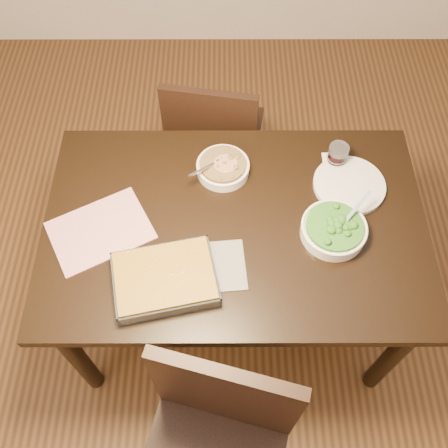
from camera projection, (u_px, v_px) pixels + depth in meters
name	position (u px, v px, depth m)	size (l,w,h in m)	color
ground	(232.00, 304.00, 2.45)	(4.00, 4.00, 0.00)	#3F2612
table	(235.00, 236.00, 1.90)	(1.40, 0.90, 0.75)	black
magazine_a	(100.00, 231.00, 1.79)	(0.34, 0.25, 0.01)	#C03657
magazine_b	(206.00, 267.00, 1.72)	(0.27, 0.20, 0.00)	#2A2A32
coaster	(335.00, 162.00, 1.96)	(0.10, 0.10, 0.00)	white
stew_bowl	(223.00, 167.00, 1.92)	(0.21, 0.21, 0.08)	white
broccoli_bowl	(334.00, 229.00, 1.76)	(0.24, 0.24, 0.09)	white
baking_dish	(165.00, 279.00, 1.66)	(0.38, 0.31, 0.06)	silver
wine_tumbler	(337.00, 155.00, 1.92)	(0.08, 0.08, 0.09)	black
dinner_plate	(349.00, 185.00, 1.90)	(0.27, 0.27, 0.02)	silver
chair_near	(215.00, 445.00, 1.61)	(0.56, 0.56, 0.97)	black
chair_far	(214.00, 137.00, 2.38)	(0.48, 0.48, 0.88)	black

